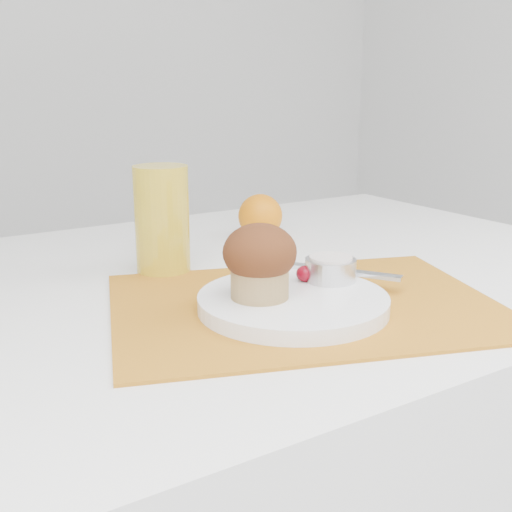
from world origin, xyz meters
TOP-DOWN VIEW (x-y plane):
  - table at (0.00, 0.05)m, footprint 1.20×0.80m
  - placemat at (0.01, -0.11)m, footprint 0.54×0.46m
  - plate at (-0.02, -0.12)m, footprint 0.26×0.26m
  - ramekin at (0.05, -0.10)m, footprint 0.07×0.07m
  - cream at (0.05, -0.10)m, footprint 0.07×0.07m
  - raspberry_near at (-0.01, -0.09)m, footprint 0.02×0.02m
  - raspberry_far at (0.02, -0.09)m, footprint 0.02×0.02m
  - butter_knife at (0.07, -0.07)m, footprint 0.12×0.17m
  - orange at (0.15, 0.21)m, footprint 0.08×0.08m
  - juice_glass at (-0.08, 0.11)m, footprint 0.08×0.08m
  - muffin at (-0.06, -0.11)m, footprint 0.08×0.08m

SIDE VIEW (x-z plane):
  - table at x=0.00m, z-range 0.00..0.75m
  - placemat at x=0.01m, z-range 0.75..0.75m
  - plate at x=-0.02m, z-range 0.75..0.77m
  - butter_knife at x=0.07m, z-range 0.77..0.78m
  - raspberry_near at x=-0.01m, z-range 0.77..0.79m
  - raspberry_far at x=0.02m, z-range 0.77..0.79m
  - ramekin at x=0.05m, z-range 0.77..0.80m
  - orange at x=0.15m, z-range 0.75..0.83m
  - cream at x=0.05m, z-range 0.80..0.80m
  - muffin at x=-0.06m, z-range 0.77..0.86m
  - juice_glass at x=-0.08m, z-range 0.75..0.90m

